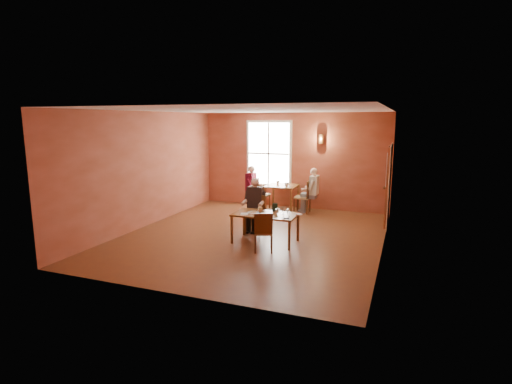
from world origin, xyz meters
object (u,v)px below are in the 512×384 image
(second_table, at_px, (282,198))
(diner_maroon, at_px, (261,188))
(chair_diner_main, at_px, (255,215))
(chair_diner_maroon, at_px, (262,194))
(diner_white, at_px, (303,191))
(chair_empty, at_px, (263,231))
(chair_diner_white, at_px, (302,197))
(diner_main, at_px, (255,208))
(main_table, at_px, (265,228))

(second_table, bearing_deg, diner_maroon, 180.00)
(chair_diner_main, xyz_separation_m, chair_diner_maroon, (-0.75, 2.56, 0.02))
(chair_diner_main, distance_m, diner_white, 2.63)
(chair_empty, xyz_separation_m, chair_diner_white, (-0.12, 3.81, 0.06))
(diner_main, xyz_separation_m, diner_maroon, (-0.78, 2.59, 0.01))
(diner_main, xyz_separation_m, chair_diner_maroon, (-0.75, 2.59, -0.17))
(diner_main, bearing_deg, chair_empty, 118.75)
(diner_maroon, bearing_deg, main_table, 21.73)
(main_table, bearing_deg, chair_diner_main, 127.57)
(diner_main, height_order, diner_maroon, diner_maroon)
(diner_white, relative_size, diner_maroon, 0.99)
(main_table, relative_size, chair_diner_main, 1.55)
(chair_diner_main, relative_size, diner_maroon, 0.70)
(second_table, height_order, diner_white, diner_white)
(second_table, bearing_deg, chair_diner_main, -87.81)
(main_table, bearing_deg, second_table, 100.56)
(chair_diner_maroon, distance_m, diner_maroon, 0.18)
(chair_diner_main, relative_size, second_table, 1.02)
(second_table, relative_size, diner_white, 0.69)
(chair_empty, xyz_separation_m, chair_diner_maroon, (-1.42, 3.81, 0.05))
(diner_white, distance_m, chair_diner_maroon, 1.34)
(chair_diner_main, xyz_separation_m, second_table, (-0.10, 2.56, -0.06))
(diner_main, height_order, chair_diner_maroon, diner_main)
(chair_empty, distance_m, chair_diner_maroon, 4.07)
(diner_white, height_order, chair_diner_maroon, diner_white)
(chair_diner_main, height_order, chair_diner_white, chair_diner_white)
(second_table, bearing_deg, diner_main, -87.83)
(chair_diner_main, xyz_separation_m, chair_diner_white, (0.55, 2.56, 0.03))
(diner_white, bearing_deg, second_table, 90.00)
(second_table, height_order, chair_diner_maroon, chair_diner_maroon)
(chair_diner_main, relative_size, chair_diner_maroon, 0.96)
(chair_empty, xyz_separation_m, diner_maroon, (-1.45, 3.81, 0.23))
(chair_diner_white, bearing_deg, chair_empty, -178.18)
(chair_diner_white, bearing_deg, second_table, 90.00)
(chair_diner_main, distance_m, diner_maroon, 2.68)
(diner_maroon, bearing_deg, second_table, 90.00)
(main_table, relative_size, chair_diner_maroon, 1.49)
(chair_empty, distance_m, diner_maroon, 4.09)
(chair_diner_main, height_order, diner_main, diner_main)
(second_table, distance_m, diner_maroon, 0.73)
(diner_maroon, bearing_deg, chair_diner_white, 90.00)
(main_table, xyz_separation_m, diner_white, (0.08, 3.21, 0.32))
(diner_main, height_order, chair_diner_white, diner_main)
(chair_empty, bearing_deg, second_table, 80.57)
(main_table, height_order, diner_white, diner_white)
(chair_diner_main, height_order, chair_empty, chair_diner_main)
(main_table, distance_m, chair_diner_maroon, 3.44)
(chair_diner_maroon, bearing_deg, chair_diner_main, 16.31)
(chair_empty, bearing_deg, diner_main, 97.89)
(chair_diner_main, bearing_deg, chair_diner_white, -102.19)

